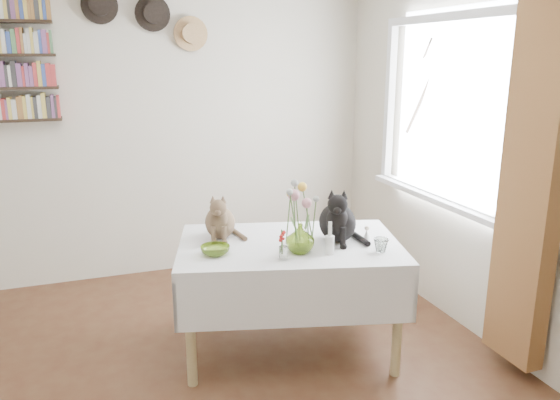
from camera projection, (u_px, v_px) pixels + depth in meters
name	position (u px, v px, depth m)	size (l,w,h in m)	color
room	(191.00, 195.00, 2.53)	(4.08, 4.58, 2.58)	brown
window	(444.00, 126.00, 3.87)	(0.12, 1.52, 1.32)	white
curtain	(531.00, 189.00, 3.07)	(0.12, 0.38, 2.10)	brown
dining_table	(289.00, 270.00, 3.47)	(1.56, 1.21, 0.74)	white
tabby_cat	(220.00, 214.00, 3.49)	(0.21, 0.26, 0.31)	brown
black_cat	(338.00, 213.00, 3.43)	(0.24, 0.31, 0.37)	black
flower_vase	(300.00, 238.00, 3.23)	(0.17, 0.17, 0.18)	#AECF4F
green_bowl	(215.00, 250.00, 3.21)	(0.17, 0.17, 0.05)	#AECF4F
drinking_glass	(381.00, 245.00, 3.26)	(0.09, 0.09, 0.08)	white
candlestick	(330.00, 243.00, 3.22)	(0.05, 0.05, 0.20)	white
berry_jar	(283.00, 245.00, 3.12)	(0.05, 0.05, 0.20)	white
porcelain_figurine	(367.00, 234.00, 3.46)	(0.05, 0.05, 0.10)	white
flower_bouquet	(300.00, 197.00, 3.18)	(0.17, 0.13, 0.39)	#4C7233
wall_hats	(149.00, 18.00, 4.33)	(0.98, 0.09, 0.48)	black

